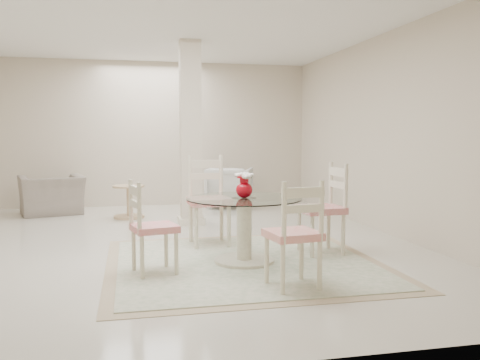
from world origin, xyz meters
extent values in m
plane|color=beige|center=(0.00, 0.00, 0.00)|extent=(7.00, 7.00, 0.00)
cube|color=beige|center=(0.00, 3.50, 1.35)|extent=(6.00, 0.02, 2.70)
cube|color=beige|center=(0.00, -3.50, 1.35)|extent=(6.00, 0.02, 2.70)
cube|color=beige|center=(3.00, 0.00, 1.35)|extent=(0.02, 7.00, 2.70)
cube|color=white|center=(0.00, 0.00, 2.70)|extent=(6.00, 7.00, 0.02)
cube|color=beige|center=(0.50, 1.30, 1.35)|extent=(0.30, 0.30, 2.70)
cube|color=tan|center=(0.75, -1.18, 0.00)|extent=(2.79, 2.79, 0.01)
cube|color=beige|center=(0.75, -1.18, 0.01)|extent=(2.56, 2.56, 0.01)
cylinder|color=beige|center=(0.75, -1.18, 0.02)|extent=(0.62, 0.62, 0.05)
cylinder|color=beige|center=(0.75, -1.18, 0.36)|extent=(0.15, 0.15, 0.64)
cylinder|color=beige|center=(0.75, -1.18, 0.66)|extent=(0.25, 0.25, 0.03)
cylinder|color=white|center=(0.75, -1.18, 0.68)|extent=(1.18, 1.18, 0.01)
ellipsoid|color=#AE0512|center=(0.75, -1.18, 0.76)|extent=(0.17, 0.17, 0.16)
cylinder|color=#AE0512|center=(0.75, -1.18, 0.87)|extent=(0.09, 0.09, 0.05)
cylinder|color=#AE0512|center=(0.75, -1.18, 0.90)|extent=(0.15, 0.15, 0.02)
ellipsoid|color=white|center=(0.75, -1.18, 0.92)|extent=(0.10, 0.10, 0.04)
ellipsoid|color=white|center=(0.81, -1.16, 0.91)|extent=(0.10, 0.10, 0.04)
ellipsoid|color=white|center=(0.71, -1.15, 0.91)|extent=(0.10, 0.10, 0.04)
ellipsoid|color=white|center=(0.76, -1.24, 0.90)|extent=(0.10, 0.10, 0.04)
ellipsoid|color=white|center=(0.80, -1.22, 0.92)|extent=(0.10, 0.10, 0.04)
cylinder|color=beige|center=(1.48, -0.79, 0.23)|extent=(0.04, 0.04, 0.47)
cylinder|color=beige|center=(1.50, -1.16, 0.23)|extent=(0.04, 0.04, 0.47)
cylinder|color=beige|center=(1.85, -0.77, 0.23)|extent=(0.04, 0.04, 0.47)
cylinder|color=beige|center=(1.87, -1.14, 0.23)|extent=(0.04, 0.04, 0.47)
cube|color=#B41315|center=(1.68, -0.96, 0.50)|extent=(0.47, 0.47, 0.07)
cube|color=beige|center=(1.88, -0.95, 0.84)|extent=(0.07, 0.41, 0.55)
cylinder|color=#EDE3C3|center=(0.35, -0.46, 0.25)|extent=(0.05, 0.05, 0.50)
cylinder|color=#EDE3C3|center=(0.74, -0.44, 0.25)|extent=(0.05, 0.05, 0.50)
cylinder|color=#EDE3C3|center=(0.33, -0.07, 0.25)|extent=(0.05, 0.05, 0.50)
cylinder|color=#EDE3C3|center=(0.72, -0.06, 0.25)|extent=(0.05, 0.05, 0.50)
cube|color=red|center=(0.53, -0.26, 0.53)|extent=(0.50, 0.50, 0.08)
cube|color=#EDE3C3|center=(0.52, -0.04, 0.90)|extent=(0.43, 0.07, 0.58)
cylinder|color=beige|center=(0.02, -1.52, 0.21)|extent=(0.04, 0.04, 0.42)
cylinder|color=beige|center=(-0.05, -1.21, 0.21)|extent=(0.04, 0.04, 0.42)
cylinder|color=beige|center=(-0.29, -1.60, 0.21)|extent=(0.04, 0.04, 0.42)
cylinder|color=beige|center=(-0.37, -1.28, 0.21)|extent=(0.04, 0.04, 0.42)
cube|color=red|center=(-0.17, -1.40, 0.45)|extent=(0.48, 0.48, 0.06)
cube|color=beige|center=(-0.35, -1.44, 0.75)|extent=(0.12, 0.36, 0.49)
cylinder|color=#F0E9C5|center=(1.12, -1.92, 0.22)|extent=(0.04, 0.04, 0.44)
cylinder|color=#F0E9C5|center=(0.78, -1.96, 0.22)|extent=(0.04, 0.04, 0.44)
cylinder|color=#F0E9C5|center=(1.16, -2.25, 0.22)|extent=(0.04, 0.04, 0.44)
cylinder|color=#F0E9C5|center=(0.82, -2.30, 0.22)|extent=(0.04, 0.04, 0.44)
cube|color=red|center=(0.97, -2.11, 0.47)|extent=(0.47, 0.47, 0.07)
cube|color=#F0E9C5|center=(1.00, -2.30, 0.79)|extent=(0.38, 0.09, 0.51)
imported|color=gray|center=(-1.68, 2.73, 0.32)|extent=(1.19, 1.10, 0.65)
imported|color=silver|center=(1.41, 2.92, 0.37)|extent=(1.02, 1.04, 0.74)
cylinder|color=tan|center=(-0.41, 2.06, 0.02)|extent=(0.49, 0.49, 0.04)
cylinder|color=tan|center=(-0.41, 2.06, 0.26)|extent=(0.07, 0.07, 0.47)
cylinder|color=tan|center=(-0.41, 2.06, 0.51)|extent=(0.51, 0.51, 0.03)
camera|label=1|loc=(-0.39, -6.22, 1.32)|focal=38.00mm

